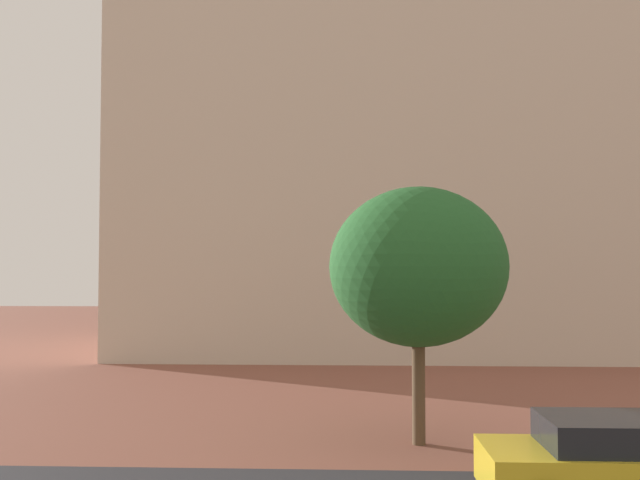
% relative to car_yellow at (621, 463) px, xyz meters
% --- Properties ---
extents(landmark_building, '(27.33, 12.58, 33.31)m').
position_rel_car_yellow_xyz_m(landmark_building, '(-0.46, 22.26, 9.15)').
color(landmark_building, beige).
rests_on(landmark_building, ground_plane).
extents(car_yellow, '(4.36, 2.06, 1.40)m').
position_rel_car_yellow_xyz_m(car_yellow, '(0.00, 0.00, 0.00)').
color(car_yellow, gold).
rests_on(car_yellow, ground_plane).
extents(tree_curb_far, '(3.87, 3.87, 5.58)m').
position_rel_car_yellow_xyz_m(tree_curb_far, '(-2.86, 3.82, 3.15)').
color(tree_curb_far, brown).
rests_on(tree_curb_far, ground_plane).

